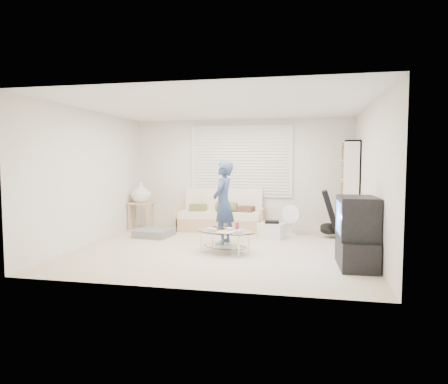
% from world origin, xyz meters
% --- Properties ---
extents(ground, '(5.00, 5.00, 0.00)m').
position_xyz_m(ground, '(0.00, 0.00, 0.00)').
color(ground, '#C1B196').
rests_on(ground, ground).
extents(room_shell, '(5.02, 4.52, 2.51)m').
position_xyz_m(room_shell, '(0.00, 0.48, 1.63)').
color(room_shell, silver).
rests_on(room_shell, ground).
extents(window_blinds, '(2.32, 0.08, 1.62)m').
position_xyz_m(window_blinds, '(0.00, 2.20, 1.55)').
color(window_blinds, silver).
rests_on(window_blinds, ground).
extents(futon_sofa, '(1.93, 0.78, 0.94)m').
position_xyz_m(futon_sofa, '(-0.39, 1.87, 0.31)').
color(futon_sofa, tan).
rests_on(futon_sofa, ground).
extents(grey_floor_pillow, '(0.74, 0.74, 0.15)m').
position_xyz_m(grey_floor_pillow, '(-1.60, 0.88, 0.08)').
color(grey_floor_pillow, slate).
rests_on(grey_floor_pillow, ground).
extents(side_table, '(0.55, 0.44, 1.08)m').
position_xyz_m(side_table, '(-2.22, 1.66, 0.80)').
color(side_table, tan).
rests_on(side_table, ground).
extents(bookshelf, '(0.31, 0.83, 1.96)m').
position_xyz_m(bookshelf, '(2.32, 1.65, 0.98)').
color(bookshelf, white).
rests_on(bookshelf, ground).
extents(guitar_case, '(0.41, 0.36, 0.94)m').
position_xyz_m(guitar_case, '(1.96, 1.49, 0.43)').
color(guitar_case, black).
rests_on(guitar_case, ground).
extents(floor_fan, '(0.40, 0.26, 0.64)m').
position_xyz_m(floor_fan, '(1.16, 1.61, 0.37)').
color(floor_fan, white).
rests_on(floor_fan, ground).
extents(storage_bin, '(0.59, 0.50, 0.35)m').
position_xyz_m(storage_bin, '(0.80, 1.21, 0.16)').
color(storage_bin, white).
rests_on(storage_bin, ground).
extents(tv_unit, '(0.56, 0.97, 1.04)m').
position_xyz_m(tv_unit, '(2.20, -0.75, 0.51)').
color(tv_unit, black).
rests_on(tv_unit, ground).
extents(coffee_table, '(1.17, 0.91, 0.50)m').
position_xyz_m(coffee_table, '(0.13, -0.26, 0.31)').
color(coffee_table, silver).
rests_on(coffee_table, ground).
extents(standing_person, '(0.44, 0.61, 1.56)m').
position_xyz_m(standing_person, '(-0.06, 0.46, 0.78)').
color(standing_person, '#2D4D67').
rests_on(standing_person, ground).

